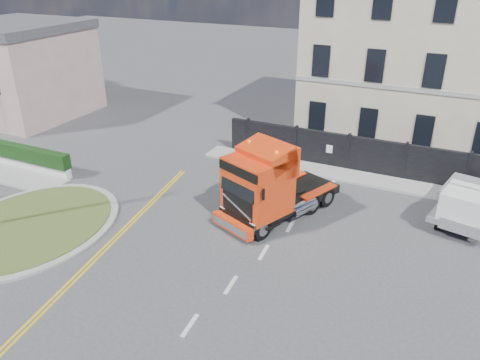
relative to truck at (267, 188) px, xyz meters
The scene contains 9 objects.
ground 3.33m from the truck, 135.19° to the right, with size 120.00×120.00×0.00m, color #424244.
traffic_island 10.49m from the truck, 150.87° to the right, with size 6.80×6.80×0.17m.
hedge_wall 15.10m from the truck, behind, with size 8.00×0.55×1.35m.
seaside_bldg_pink 23.17m from the truck, 162.52° to the left, with size 8.00×8.00×6.00m, color #D2A5A4.
hoarding_fence 8.29m from the truck, 57.15° to the left, with size 18.80×0.25×2.00m.
georgian_building 15.54m from the truck, 74.77° to the left, with size 12.30×10.30×12.80m.
pavement_far 7.38m from the truck, 56.95° to the left, with size 20.00×1.60×0.12m, color #999993.
truck is the anchor object (origin of this frame).
flatbed_pickup 8.55m from the truck, 20.64° to the left, with size 2.93×5.15×2.00m.
Camera 1 is at (8.74, -14.93, 10.75)m, focal length 35.00 mm.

